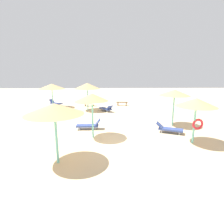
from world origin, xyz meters
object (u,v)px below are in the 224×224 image
at_px(lounger_1, 169,129).
at_px(lounger_0, 106,108).
at_px(lounger_2, 89,125).
at_px(bench_1, 90,103).
at_px(parasol_1, 175,93).
at_px(lounger_3, 56,103).
at_px(parasol_5, 54,109).
at_px(parasol_3, 52,86).
at_px(parasol_0, 87,86).
at_px(bench_0, 122,103).
at_px(parasol_2, 92,98).
at_px(parasol_4, 197,103).

bearing_deg(lounger_1, lounger_0, 121.66).
relative_size(lounger_2, bench_1, 1.23).
distance_m(parasol_1, lounger_1, 3.14).
height_order(lounger_1, lounger_3, lounger_3).
bearing_deg(parasol_5, parasol_3, 107.58).
distance_m(parasol_0, bench_0, 5.69).
bearing_deg(parasol_1, parasol_3, 147.24).
bearing_deg(parasol_0, lounger_3, 144.74).
height_order(parasol_0, bench_0, parasol_0).
distance_m(parasol_3, lounger_2, 10.45).
relative_size(parasol_1, bench_1, 1.96).
bearing_deg(lounger_0, parasol_2, -95.48).
distance_m(parasol_1, bench_1, 12.09).
distance_m(lounger_1, lounger_2, 5.94).
bearing_deg(lounger_3, lounger_2, -61.87).
xyz_separation_m(parasol_3, lounger_1, (11.23, -9.64, -2.34)).
bearing_deg(parasol_3, parasol_2, -60.96).
bearing_deg(lounger_2, lounger_3, 118.13).
bearing_deg(bench_1, lounger_3, 172.00).
xyz_separation_m(lounger_0, bench_0, (2.11, 3.52, 0.02)).
xyz_separation_m(parasol_3, parasol_4, (12.07, -11.58, -0.14)).
xyz_separation_m(lounger_1, bench_0, (-2.52, 11.01, 0.03)).
bearing_deg(lounger_2, bench_0, 71.57).
xyz_separation_m(lounger_2, lounger_3, (-5.59, 10.45, 0.00)).
bearing_deg(lounger_1, lounger_3, 135.01).
relative_size(parasol_2, bench_0, 1.94).
distance_m(parasol_2, parasol_4, 6.36).
bearing_deg(bench_0, parasol_4, -75.46).
xyz_separation_m(parasol_3, bench_1, (4.41, 1.15, -2.31)).
bearing_deg(parasol_0, parasol_5, -90.46).
bearing_deg(parasol_0, lounger_2, -82.95).
distance_m(parasol_0, parasol_1, 9.92).
distance_m(lounger_0, lounger_1, 8.81).
xyz_separation_m(parasol_0, lounger_3, (-4.71, 3.33, -2.49)).
bearing_deg(parasol_2, parasol_4, -10.11).
relative_size(parasol_3, bench_1, 2.10).
relative_size(parasol_1, lounger_3, 1.53).
height_order(lounger_1, bench_1, lounger_1).
relative_size(parasol_3, parasol_5, 1.09).
bearing_deg(lounger_1, parasol_4, -66.53).
relative_size(lounger_0, bench_0, 1.21).
relative_size(parasol_0, lounger_1, 1.59).
bearing_deg(bench_1, parasol_2, -83.12).
relative_size(lounger_2, bench_0, 1.21).
distance_m(parasol_0, parasol_2, 9.04).
xyz_separation_m(parasol_0, parasol_4, (7.58, -10.05, -0.30)).
xyz_separation_m(parasol_2, bench_0, (2.90, 11.84, -2.35)).
bearing_deg(lounger_1, lounger_2, 170.43).
height_order(parasol_5, lounger_2, parasol_5).
bearing_deg(lounger_2, bench_1, 95.61).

